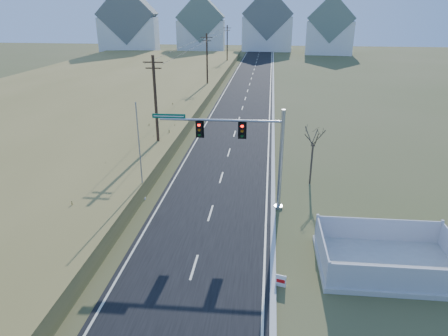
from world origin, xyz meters
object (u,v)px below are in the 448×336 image
at_px(traffic_signal_mast, 253,149).
at_px(bare_tree, 314,136).
at_px(fence_enclosure, 387,262).
at_px(flagpole, 141,163).
at_px(open_sign, 281,281).

height_order(traffic_signal_mast, bare_tree, traffic_signal_mast).
xyz_separation_m(fence_enclosure, flagpole, (-15.21, 6.38, 2.51)).
bearing_deg(bare_tree, flagpole, -160.84).
height_order(traffic_signal_mast, fence_enclosure, traffic_signal_mast).
bearing_deg(fence_enclosure, bare_tree, 105.49).
xyz_separation_m(flagpole, bare_tree, (12.09, 4.20, 1.07)).
height_order(flagpole, bare_tree, flagpole).
bearing_deg(bare_tree, open_sign, -100.98).
relative_size(traffic_signal_mast, open_sign, 13.23).
bearing_deg(traffic_signal_mast, flagpole, 176.23).
relative_size(fence_enclosure, open_sign, 11.07).
bearing_deg(bare_tree, fence_enclosure, -73.55).
distance_m(fence_enclosure, bare_tree, 11.60).
bearing_deg(traffic_signal_mast, open_sign, -78.74).
bearing_deg(fence_enclosure, traffic_signal_mast, 139.99).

